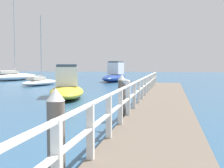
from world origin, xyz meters
The scene contains 9 objects.
pier_deck centered at (0.00, 13.24, 0.18)m, with size 2.24×26.47×0.37m, color brown.
pier_railing centered at (-1.04, 13.24, 0.98)m, with size 0.12×24.99×0.99m.
dock_piling_near centered at (-1.42, 3.27, 0.84)m, with size 0.29×0.29×1.67m.
dock_piling_far centered at (-1.42, 9.55, 0.84)m, with size 0.29×0.29×1.67m.
seagull_foreground centered at (-1.05, 8.17, 1.49)m, with size 0.43×0.29×0.21m.
boat_1 centered at (-12.17, 25.72, 0.36)m, with size 2.70×5.17×6.78m.
boat_2 centered at (-6.26, 33.65, 0.80)m, with size 2.70×6.88×2.41m.
boat_3 centered at (-19.37, 33.25, 0.52)m, with size 4.66×8.07×10.07m.
boat_4 centered at (-6.01, 16.42, 0.68)m, with size 3.84×6.46×2.04m.
Camera 1 is at (0.33, -1.04, 2.03)m, focal length 47.64 mm.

